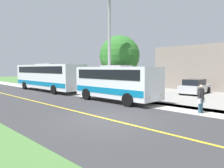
{
  "coord_description": "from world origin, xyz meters",
  "views": [
    {
      "loc": [
        7.14,
        7.43,
        2.53
      ],
      "look_at": [
        -3.5,
        -3.15,
        1.4
      ],
      "focal_mm": 33.79,
      "sensor_mm": 36.0,
      "label": 1
    }
  ],
  "objects_px": {
    "shuttle_bus_front": "(116,81)",
    "pedestrian_with_bags": "(201,98)",
    "transit_bus_rear": "(48,76)",
    "parked_car_near": "(195,87)",
    "street_light_pole": "(108,42)",
    "tree_curbside": "(120,56)"
  },
  "relations": [
    {
      "from": "transit_bus_rear",
      "to": "parked_car_near",
      "type": "distance_m",
      "value": 15.64
    },
    {
      "from": "shuttle_bus_front",
      "to": "parked_car_near",
      "type": "distance_m",
      "value": 9.19
    },
    {
      "from": "street_light_pole",
      "to": "pedestrian_with_bags",
      "type": "bearing_deg",
      "value": 89.12
    },
    {
      "from": "pedestrian_with_bags",
      "to": "street_light_pole",
      "type": "relative_size",
      "value": 0.19
    },
    {
      "from": "street_light_pole",
      "to": "tree_curbside",
      "type": "relative_size",
      "value": 1.53
    },
    {
      "from": "transit_bus_rear",
      "to": "tree_curbside",
      "type": "bearing_deg",
      "value": 108.89
    },
    {
      "from": "pedestrian_with_bags",
      "to": "tree_curbside",
      "type": "height_order",
      "value": "tree_curbside"
    },
    {
      "from": "transit_bus_rear",
      "to": "pedestrian_with_bags",
      "type": "xyz_separation_m",
      "value": [
        -0.2,
        16.97,
        -0.82
      ]
    },
    {
      "from": "street_light_pole",
      "to": "parked_car_near",
      "type": "bearing_deg",
      "value": 157.17
    },
    {
      "from": "shuttle_bus_front",
      "to": "pedestrian_with_bags",
      "type": "distance_m",
      "value": 6.37
    },
    {
      "from": "parked_car_near",
      "to": "tree_curbside",
      "type": "xyz_separation_m",
      "value": [
        5.94,
        -4.64,
        2.99
      ]
    },
    {
      "from": "shuttle_bus_front",
      "to": "parked_car_near",
      "type": "relative_size",
      "value": 1.57
    },
    {
      "from": "shuttle_bus_front",
      "to": "pedestrian_with_bags",
      "type": "height_order",
      "value": "shuttle_bus_front"
    },
    {
      "from": "shuttle_bus_front",
      "to": "transit_bus_rear",
      "type": "bearing_deg",
      "value": -90.51
    },
    {
      "from": "pedestrian_with_bags",
      "to": "parked_car_near",
      "type": "distance_m",
      "value": 9.48
    },
    {
      "from": "pedestrian_with_bags",
      "to": "tree_curbside",
      "type": "relative_size",
      "value": 0.29
    },
    {
      "from": "transit_bus_rear",
      "to": "parked_car_near",
      "type": "height_order",
      "value": "transit_bus_rear"
    },
    {
      "from": "pedestrian_with_bags",
      "to": "street_light_pole",
      "type": "distance_m",
      "value": 8.52
    },
    {
      "from": "shuttle_bus_front",
      "to": "parked_car_near",
      "type": "bearing_deg",
      "value": 165.63
    },
    {
      "from": "pedestrian_with_bags",
      "to": "parked_car_near",
      "type": "height_order",
      "value": "pedestrian_with_bags"
    },
    {
      "from": "transit_bus_rear",
      "to": "parked_car_near",
      "type": "xyz_separation_m",
      "value": [
        -8.77,
        12.91,
        -0.98
      ]
    },
    {
      "from": "shuttle_bus_front",
      "to": "pedestrian_with_bags",
      "type": "bearing_deg",
      "value": 92.67
    }
  ]
}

